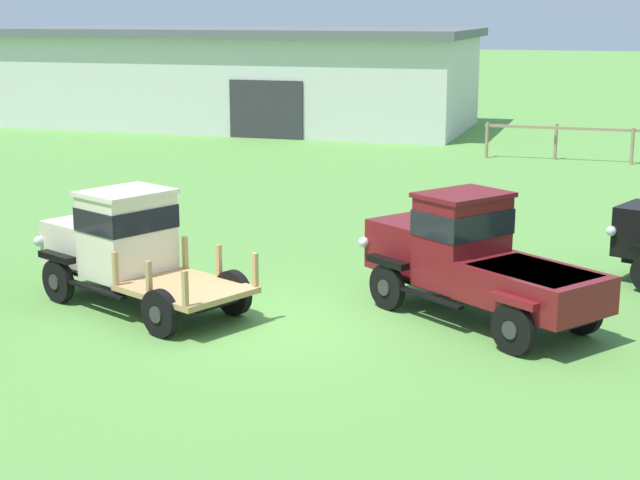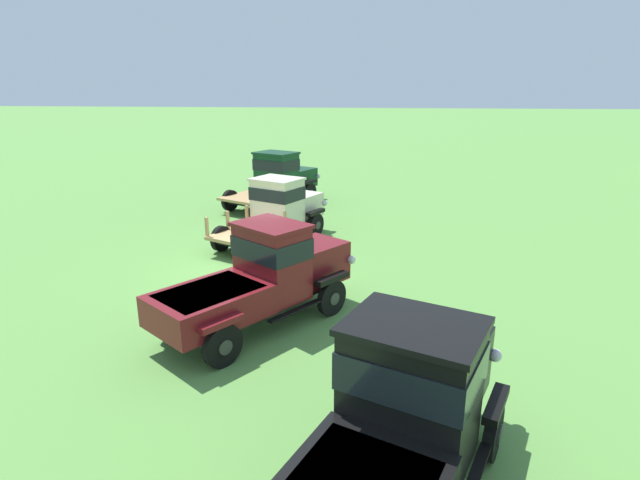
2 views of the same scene
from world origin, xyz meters
TOP-DOWN VIEW (x-y plane):
  - ground_plane at (0.00, 0.00)m, footprint 240.00×240.00m
  - vintage_truck_foreground_near at (-8.16, -0.74)m, footprint 5.19×3.73m
  - vintage_truck_second_in_line at (-2.93, 0.41)m, footprint 4.82×3.29m
  - vintage_truck_midrow_center at (3.26, 1.34)m, footprint 4.68×3.92m
  - vintage_truck_far_side at (7.83, 4.13)m, footprint 5.13×3.25m

SIDE VIEW (x-z plane):
  - ground_plane at x=0.00m, z-range 0.00..0.00m
  - vintage_truck_midrow_center at x=3.26m, z-range -0.01..2.16m
  - vintage_truck_second_in_line at x=-2.93m, z-range 0.04..2.14m
  - vintage_truck_far_side at x=7.83m, z-range -0.03..2.27m
  - vintage_truck_foreground_near at x=-8.16m, z-range 0.03..2.32m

